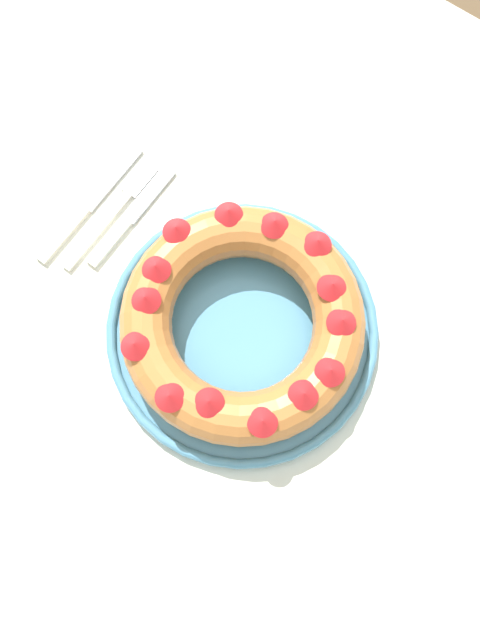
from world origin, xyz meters
name	(u,v)px	position (x,y,z in m)	size (l,w,h in m)	color
ground_plane	(238,410)	(0.00, 0.00, 0.00)	(8.00, 8.00, 0.00)	brown
dining_table	(236,352)	(0.00, 0.00, 0.67)	(1.52, 1.20, 0.75)	silver
serving_dish	(240,328)	(0.00, 0.01, 0.76)	(0.34, 0.34, 0.02)	#518EB2
bundt_cake	(240,320)	(0.00, 0.01, 0.80)	(0.29, 0.29, 0.07)	#C67538
fork	(117,208)	(-0.23, 0.05, 0.75)	(0.02, 0.18, 0.01)	white
serving_knife	(83,211)	(-0.27, 0.02, 0.75)	(0.02, 0.20, 0.01)	white
cake_knife	(126,222)	(-0.21, 0.04, 0.75)	(0.02, 0.17, 0.01)	white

